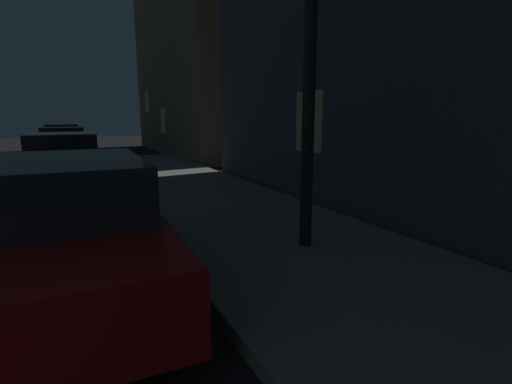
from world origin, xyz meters
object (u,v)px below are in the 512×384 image
Objects in this scene: car_green at (64,162)px; car_black at (63,137)px; car_yellow_cab at (64,145)px; car_red at (67,227)px.

car_black is at bearing 90.01° from car_green.
car_yellow_cab is at bearing -89.99° from car_black.
car_black is at bearing 90.00° from car_red.
car_red is 0.94× the size of car_black.
car_green is 6.51m from car_yellow_cab.
car_yellow_cab is at bearing 90.00° from car_green.
car_yellow_cab is at bearing 90.00° from car_red.
car_green and car_black have the same top height.
car_red is 1.04× the size of car_green.
car_green is at bearing -90.00° from car_yellow_cab.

